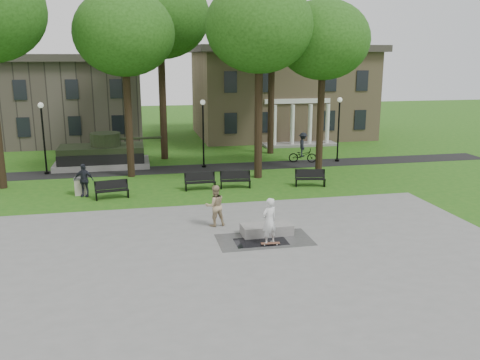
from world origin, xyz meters
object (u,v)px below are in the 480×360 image
Objects in this scene: cyclist at (303,150)px; park_bench_0 at (112,189)px; concrete_block at (267,229)px; trash_bin at (80,186)px; skateboarder at (269,221)px; friend_watching at (215,206)px.

cyclist is 1.20× the size of park_bench_0.
park_bench_0 is at bearing 132.46° from concrete_block.
park_bench_0 is 1.93× the size of trash_bin.
trash_bin is at bearing -73.22° from skateboarder.
friend_watching is 7.55m from park_bench_0.
friend_watching is (-2.02, 1.62, 0.73)m from concrete_block.
friend_watching is 0.86× the size of cyclist.
skateboarder reaches higher than concrete_block.
park_bench_0 is 2.12m from trash_bin.
friend_watching reaches higher than concrete_block.
concrete_block is 16.02m from cyclist.
concrete_block is 1.39m from skateboarder.
trash_bin is at bearing 134.90° from concrete_block.
cyclist reaches higher than friend_watching.
skateboarder is at bearing -100.04° from concrete_block.
concrete_block is 2.29× the size of trash_bin.
cyclist reaches higher than trash_bin.
skateboarder is 17.13m from cyclist.
concrete_block is 2.69m from friend_watching.
concrete_block is 1.12× the size of skateboarder.
trash_bin is (-8.38, 9.75, -0.52)m from skateboarder.
trash_bin is (-1.77, 1.17, -0.04)m from park_bench_0.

